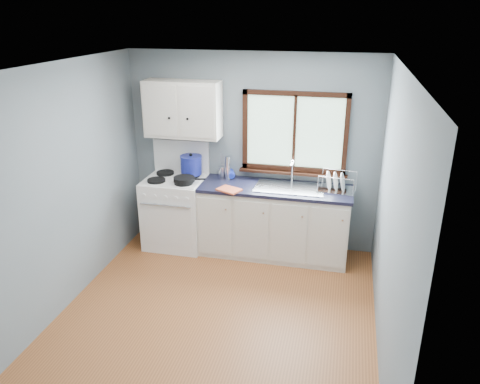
% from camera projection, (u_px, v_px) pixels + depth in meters
% --- Properties ---
extents(floor, '(3.20, 3.60, 0.02)m').
position_uv_depth(floor, '(215.00, 318.00, 4.81)').
color(floor, '#97552A').
rests_on(floor, ground).
extents(ceiling, '(3.20, 3.60, 0.02)m').
position_uv_depth(ceiling, '(210.00, 67.00, 3.89)').
color(ceiling, white).
rests_on(ceiling, wall_back).
extents(wall_back, '(3.20, 0.02, 2.50)m').
position_uv_depth(wall_back, '(252.00, 152.00, 5.99)').
color(wall_back, slate).
rests_on(wall_back, ground).
extents(wall_front, '(3.20, 0.02, 2.50)m').
position_uv_depth(wall_front, '(126.00, 325.00, 2.71)').
color(wall_front, slate).
rests_on(wall_front, ground).
extents(wall_left, '(0.02, 3.60, 2.50)m').
position_uv_depth(wall_left, '(59.00, 192.00, 4.69)').
color(wall_left, slate).
rests_on(wall_left, ground).
extents(wall_right, '(0.02, 3.60, 2.50)m').
position_uv_depth(wall_right, '(393.00, 222.00, 4.01)').
color(wall_right, slate).
rests_on(wall_right, ground).
extents(gas_range, '(0.76, 0.69, 1.36)m').
position_uv_depth(gas_range, '(176.00, 210.00, 6.16)').
color(gas_range, white).
rests_on(gas_range, floor).
extents(base_cabinets, '(1.85, 0.60, 0.88)m').
position_uv_depth(base_cabinets, '(274.00, 224.00, 5.93)').
color(base_cabinets, silver).
rests_on(base_cabinets, floor).
extents(countertop, '(1.89, 0.64, 0.04)m').
position_uv_depth(countertop, '(275.00, 188.00, 5.75)').
color(countertop, black).
rests_on(countertop, base_cabinets).
extents(sink, '(0.84, 0.46, 0.44)m').
position_uv_depth(sink, '(289.00, 193.00, 5.73)').
color(sink, silver).
rests_on(sink, countertop).
extents(window, '(1.36, 0.10, 1.03)m').
position_uv_depth(window, '(294.00, 138.00, 5.76)').
color(window, '#9EC6A8').
rests_on(window, wall_back).
extents(upper_cabinets, '(0.95, 0.35, 0.70)m').
position_uv_depth(upper_cabinets, '(183.00, 109.00, 5.80)').
color(upper_cabinets, silver).
rests_on(upper_cabinets, wall_back).
extents(skillet, '(0.42, 0.32, 0.05)m').
position_uv_depth(skillet, '(184.00, 179.00, 5.81)').
color(skillet, black).
rests_on(skillet, gas_range).
extents(stockpot, '(0.30, 0.30, 0.28)m').
position_uv_depth(stockpot, '(191.00, 165.00, 6.04)').
color(stockpot, navy).
rests_on(stockpot, gas_range).
extents(utensil_crock, '(0.13, 0.13, 0.35)m').
position_uv_depth(utensil_crock, '(223.00, 172.00, 6.07)').
color(utensil_crock, silver).
rests_on(utensil_crock, countertop).
extents(thermos, '(0.09, 0.09, 0.30)m').
position_uv_depth(thermos, '(227.00, 168.00, 5.96)').
color(thermos, silver).
rests_on(thermos, countertop).
extents(soap_bottle, '(0.12, 0.12, 0.26)m').
position_uv_depth(soap_bottle, '(231.00, 170.00, 5.95)').
color(soap_bottle, '#162BAF').
rests_on(soap_bottle, countertop).
extents(dish_towel, '(0.33, 0.29, 0.02)m').
position_uv_depth(dish_towel, '(229.00, 190.00, 5.63)').
color(dish_towel, '#C95432').
rests_on(dish_towel, countertop).
extents(dish_rack, '(0.47, 0.38, 0.23)m').
position_uv_depth(dish_rack, '(336.00, 186.00, 5.62)').
color(dish_rack, silver).
rests_on(dish_rack, countertop).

